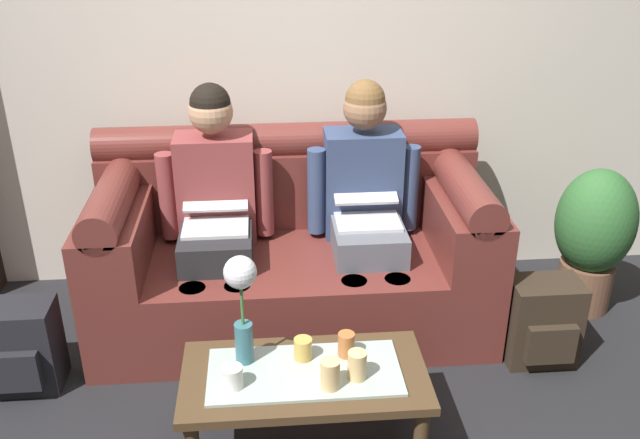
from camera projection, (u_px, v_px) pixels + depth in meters
name	position (u px, v px, depth m)	size (l,w,h in m)	color
back_wall_patterned	(283.00, 15.00, 3.52)	(6.00, 0.12, 2.90)	beige
couch	(292.00, 251.00, 3.50)	(1.93, 0.88, 0.96)	maroon
person_left	(216.00, 203.00, 3.35)	(0.56, 0.67, 1.22)	#232326
person_right	(365.00, 198.00, 3.41)	(0.56, 0.67, 1.22)	#595B66
coffee_table	(305.00, 383.00, 2.66)	(0.94, 0.48, 0.38)	#47331E
flower_vase	(241.00, 295.00, 2.56)	(0.12, 0.12, 0.45)	#336672
cup_near_left	(330.00, 374.00, 2.52)	(0.07, 0.07, 0.12)	#DBB77A
cup_near_right	(357.00, 365.00, 2.57)	(0.07, 0.07, 0.11)	#DBB77A
cup_far_center	(346.00, 344.00, 2.70)	(0.07, 0.07, 0.10)	#B26633
cup_far_left	(233.00, 377.00, 2.53)	(0.08, 0.08, 0.09)	white
cup_far_right	(302.00, 349.00, 2.68)	(0.07, 0.07, 0.09)	gold
backpack_left	(18.00, 348.00, 3.05)	(0.35, 0.26, 0.41)	black
backpack_right	(542.00, 323.00, 3.23)	(0.32, 0.26, 0.42)	#2D2319
potted_plant	(594.00, 234.00, 3.56)	(0.40, 0.40, 0.78)	brown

